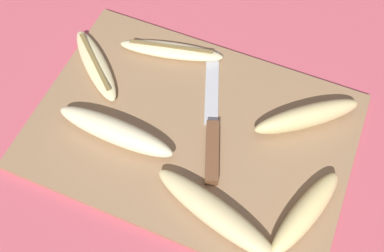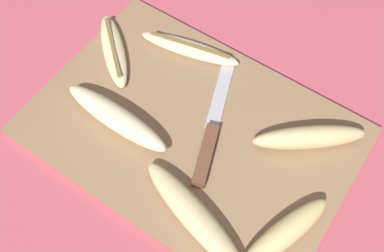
{
  "view_description": "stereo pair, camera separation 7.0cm",
  "coord_description": "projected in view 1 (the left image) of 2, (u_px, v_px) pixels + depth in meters",
  "views": [
    {
      "loc": [
        0.13,
        -0.32,
        0.64
      ],
      "look_at": [
        0.0,
        0.0,
        0.02
      ],
      "focal_mm": 42.0,
      "sensor_mm": 36.0,
      "label": 1
    },
    {
      "loc": [
        0.19,
        -0.28,
        0.64
      ],
      "look_at": [
        0.0,
        0.0,
        0.02
      ],
      "focal_mm": 42.0,
      "sensor_mm": 36.0,
      "label": 2
    }
  ],
  "objects": [
    {
      "name": "banana_cream_curved",
      "position": [
        171.0,
        50.0,
        0.78
      ],
      "size": [
        0.18,
        0.07,
        0.02
      ],
      "rotation": [
        0.0,
        0.0,
        1.8
      ],
      "color": "beige",
      "rests_on": "cutting_board"
    },
    {
      "name": "banana_mellow_near",
      "position": [
        215.0,
        213.0,
        0.63
      ],
      "size": [
        0.21,
        0.1,
        0.03
      ],
      "rotation": [
        0.0,
        0.0,
        4.44
      ],
      "color": "beige",
      "rests_on": "cutting_board"
    },
    {
      "name": "banana_pale_long",
      "position": [
        115.0,
        131.0,
        0.69
      ],
      "size": [
        0.2,
        0.04,
        0.04
      ],
      "rotation": [
        0.0,
        0.0,
        4.69
      ],
      "color": "beige",
      "rests_on": "cutting_board"
    },
    {
      "name": "banana_golden_short",
      "position": [
        306.0,
        212.0,
        0.63
      ],
      "size": [
        0.08,
        0.16,
        0.03
      ],
      "rotation": [
        0.0,
        0.0,
        5.95
      ],
      "color": "#EDD689",
      "rests_on": "cutting_board"
    },
    {
      "name": "cutting_board",
      "position": [
        192.0,
        131.0,
        0.72
      ],
      "size": [
        0.5,
        0.35,
        0.01
      ],
      "color": "#997551",
      "rests_on": "ground_plane"
    },
    {
      "name": "banana_spotted_left",
      "position": [
        307.0,
        116.0,
        0.7
      ],
      "size": [
        0.16,
        0.14,
        0.04
      ],
      "rotation": [
        0.0,
        0.0,
        5.39
      ],
      "color": "#DBC684",
      "rests_on": "cutting_board"
    },
    {
      "name": "banana_soft_right",
      "position": [
        96.0,
        64.0,
        0.76
      ],
      "size": [
        0.15,
        0.13,
        0.02
      ],
      "rotation": [
        0.0,
        0.0,
        4.0
      ],
      "color": "beige",
      "rests_on": "cutting_board"
    },
    {
      "name": "ground_plane",
      "position": [
        192.0,
        133.0,
        0.72
      ],
      "size": [
        4.0,
        4.0,
        0.0
      ],
      "primitive_type": "plane",
      "color": "#C65160"
    },
    {
      "name": "knife",
      "position": [
        212.0,
        137.0,
        0.7
      ],
      "size": [
        0.11,
        0.24,
        0.02
      ],
      "rotation": [
        0.0,
        0.0,
        0.35
      ],
      "color": "brown",
      "rests_on": "cutting_board"
    }
  ]
}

